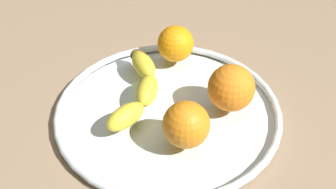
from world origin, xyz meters
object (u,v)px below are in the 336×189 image
at_px(orange_back_right, 176,44).
at_px(orange_back_left, 231,88).
at_px(banana, 139,88).
at_px(orange_front_right, 186,125).
at_px(fruit_bowl, 168,112).

bearing_deg(orange_back_right, orange_back_left, -131.54).
bearing_deg(banana, orange_front_right, -134.89).
xyz_separation_m(fruit_bowl, orange_back_right, (0.14, 0.02, 0.04)).
bearing_deg(orange_back_right, orange_front_right, -161.82).
relative_size(orange_back_left, orange_back_right, 1.15).
relative_size(orange_back_left, orange_front_right, 1.07).
relative_size(banana, orange_front_right, 2.99).
bearing_deg(orange_front_right, orange_back_left, -27.68).
bearing_deg(orange_front_right, banana, 49.98).
bearing_deg(orange_back_left, banana, 95.36).
xyz_separation_m(fruit_bowl, orange_back_left, (0.03, -0.10, 0.05)).
height_order(orange_back_left, orange_front_right, orange_back_left).
height_order(fruit_bowl, orange_back_right, orange_back_right).
distance_m(banana, orange_back_left, 0.15).
distance_m(orange_back_right, orange_front_right, 0.21).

